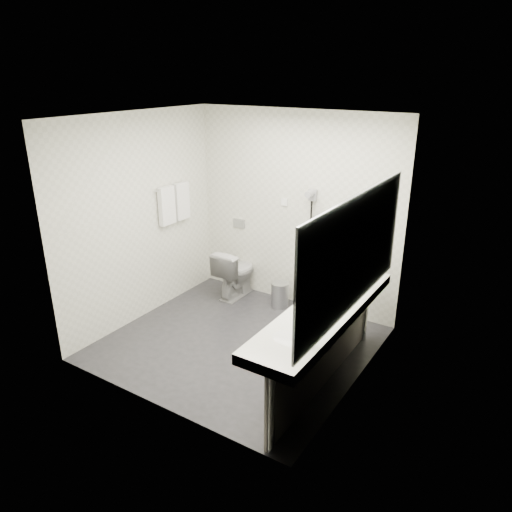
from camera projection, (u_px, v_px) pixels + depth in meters
The scene contains 30 objects.
floor at pixel (238, 343), 5.51m from camera, with size 2.80×2.80×0.00m, color #27262B.
ceiling at pixel (234, 116), 4.60m from camera, with size 2.80×2.80×0.00m, color white.
wall_back at pixel (295, 211), 6.08m from camera, with size 2.80×2.80×0.00m, color silver.
wall_front at pixel (148, 283), 4.03m from camera, with size 2.80×2.80×0.00m, color silver.
wall_left at pixel (140, 219), 5.76m from camera, with size 2.60×2.60×0.00m, color silver.
wall_right at pixel (364, 267), 4.35m from camera, with size 2.60×2.60×0.00m, color silver.
vanity_counter at pixel (324, 313), 4.50m from camera, with size 0.55×2.20×0.10m, color white.
vanity_panel at pixel (324, 352), 4.64m from camera, with size 0.03×2.15×0.75m, color #9A9491.
vanity_post_near at pixel (271, 414), 3.80m from camera, with size 0.06×0.06×0.75m, color silver.
vanity_post_far at pixel (366, 311), 5.44m from camera, with size 0.06×0.06×0.75m, color silver.
mirror at pixel (355, 253), 4.13m from camera, with size 0.02×2.20×1.05m, color #B2BCC6.
basin_near at pixel (290, 340), 3.97m from camera, with size 0.40×0.31×0.05m, color white.
basin_far at pixel (351, 285), 4.99m from camera, with size 0.40×0.31×0.05m, color white.
faucet_near at pixel (312, 337), 3.84m from camera, with size 0.04×0.04×0.15m, color silver.
faucet_far at pixel (369, 281), 4.86m from camera, with size 0.04×0.04×0.15m, color silver.
soap_bottle_a at pixel (338, 298), 4.54m from camera, with size 0.05×0.05×0.12m, color beige.
soap_bottle_b at pixel (342, 296), 4.62m from camera, with size 0.06×0.06×0.08m, color beige.
glass_left at pixel (344, 296), 4.58m from camera, with size 0.06×0.06×0.10m, color silver.
toilet at pixel (236, 272), 6.56m from camera, with size 0.38×0.67×0.68m, color white.
flush_plate at pixel (239, 224), 6.60m from camera, with size 0.18×0.02×0.12m, color #B2B5BA.
pedal_bin at pixel (280, 295), 6.31m from camera, with size 0.23×0.23×0.32m, color #B2B5BA.
bin_lid at pixel (280, 283), 6.25m from camera, with size 0.23×0.23×0.01m, color #B2B5BA.
towel_rail at pixel (173, 186), 6.06m from camera, with size 0.02×0.02×0.62m, color silver.
towel_near at pixel (167, 206), 6.02m from camera, with size 0.07×0.24×0.48m, color white.
towel_far at pixel (182, 201), 6.24m from camera, with size 0.07×0.24×0.48m, color white.
dryer_cradle at pixel (313, 195), 5.84m from camera, with size 0.10×0.04×0.14m, color gray.
dryer_barrel at pixel (310, 194), 5.77m from camera, with size 0.08×0.08×0.14m, color gray.
dryer_cord at pixel (311, 215), 5.92m from camera, with size 0.02×0.02×0.35m, color black.
switch_plate_a at pixel (284, 202), 6.11m from camera, with size 0.09×0.02×0.09m, color white.
switch_plate_b at pixel (335, 210), 5.76m from camera, with size 0.09×0.02×0.09m, color white.
Camera 1 is at (2.74, -3.92, 2.92)m, focal length 33.82 mm.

